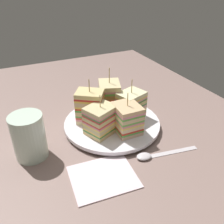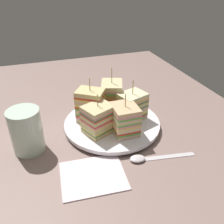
{
  "view_description": "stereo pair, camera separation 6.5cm",
  "coord_description": "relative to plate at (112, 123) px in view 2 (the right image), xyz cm",
  "views": [
    {
      "loc": [
        -50.18,
        23.82,
        37.92
      ],
      "look_at": [
        0.0,
        0.0,
        4.73
      ],
      "focal_mm": 38.94,
      "sensor_mm": 36.0,
      "label": 1
    },
    {
      "loc": [
        -52.61,
        17.83,
        37.92
      ],
      "look_at": [
        0.0,
        0.0,
        4.73
      ],
      "focal_mm": 38.94,
      "sensor_mm": 36.0,
      "label": 2
    }
  ],
  "objects": [
    {
      "name": "napkin",
      "position": [
        -16.2,
        9.75,
        -0.8
      ],
      "size": [
        12.22,
        14.28,
        0.5
      ],
      "primitive_type": "cube",
      "rotation": [
        0.0,
        0.0,
        -0.08
      ],
      "color": "silver",
      "rests_on": "ground_plane"
    },
    {
      "name": "sandwich_wedge_4",
      "position": [
        5.43,
        -1.77,
        5.13
      ],
      "size": [
        8.55,
        7.72,
        13.29
      ],
      "rotation": [
        0.0,
        0.0,
        9.08
      ],
      "color": "beige",
      "rests_on": "plate"
    },
    {
      "name": "sandwich_wedge_1",
      "position": [
        -3.3,
        4.66,
        4.37
      ],
      "size": [
        8.16,
        8.79,
        10.61
      ],
      "rotation": [
        0.0,
        0.0,
        5.13
      ],
      "color": "#E2C07F",
      "rests_on": "plate"
    },
    {
      "name": "ground_plane",
      "position": [
        0.0,
        0.0,
        -1.95
      ],
      "size": [
        121.71,
        82.26,
        1.8
      ],
      "primitive_type": "cube",
      "color": "gray"
    },
    {
      "name": "sandwich_wedge_2",
      "position": [
        -5.52,
        -1.49,
        4.39
      ],
      "size": [
        7.14,
        6.07,
        10.83
      ],
      "rotation": [
        0.0,
        0.0,
        6.27
      ],
      "color": "beige",
      "rests_on": "plate"
    },
    {
      "name": "sandwich_wedge_3",
      "position": [
        0.39,
        -5.7,
        4.43
      ],
      "size": [
        7.5,
        8.45,
        11.36
      ],
      "rotation": [
        0.0,
        0.0,
        8.18
      ],
      "color": "beige",
      "rests_on": "plate"
    },
    {
      "name": "sandwich_wedge_0",
      "position": [
        2.71,
        5.03,
        5.12
      ],
      "size": [
        8.28,
        8.77,
        12.34
      ],
      "rotation": [
        0.0,
        0.0,
        4.12
      ],
      "color": "beige",
      "rests_on": "plate"
    },
    {
      "name": "drinking_glass",
      "position": [
        -2.7,
        21.86,
        3.55
      ],
      "size": [
        7.39,
        7.39,
        10.75
      ],
      "color": "silver",
      "rests_on": "ground_plane"
    },
    {
      "name": "chip_pile",
      "position": [
        1.25,
        -0.9,
        1.58
      ],
      "size": [
        6.0,
        7.58,
        1.78
      ],
      "color": "#D5B25B",
      "rests_on": "plate"
    },
    {
      "name": "spoon",
      "position": [
        -15.15,
        -3.28,
        -0.65
      ],
      "size": [
        4.35,
        15.61,
        1.0
      ],
      "rotation": [
        0.0,
        0.0,
        1.41
      ],
      "color": "silver",
      "rests_on": "ground_plane"
    },
    {
      "name": "plate",
      "position": [
        0.0,
        0.0,
        0.0
      ],
      "size": [
        25.98,
        25.98,
        1.73
      ],
      "color": "white",
      "rests_on": "ground_plane"
    }
  ]
}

